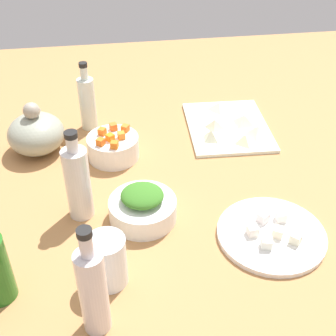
# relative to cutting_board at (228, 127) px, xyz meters

# --- Properties ---
(tabletop) EXTENTS (1.90, 1.90, 0.03)m
(tabletop) POSITION_rel_cutting_board_xyz_m (-0.24, 0.21, -0.02)
(tabletop) COLOR #AD7846
(tabletop) RESTS_ON ground
(cutting_board) EXTENTS (0.30, 0.24, 0.01)m
(cutting_board) POSITION_rel_cutting_board_xyz_m (0.00, 0.00, 0.00)
(cutting_board) COLOR white
(cutting_board) RESTS_ON tabletop
(plate_tofu) EXTENTS (0.23, 0.23, 0.01)m
(plate_tofu) POSITION_rel_cutting_board_xyz_m (-0.45, 0.02, 0.00)
(plate_tofu) COLOR white
(plate_tofu) RESTS_ON tabletop
(bowl_greens) EXTENTS (0.15, 0.15, 0.05)m
(bowl_greens) POSITION_rel_cutting_board_xyz_m (-0.35, 0.29, 0.02)
(bowl_greens) COLOR white
(bowl_greens) RESTS_ON tabletop
(bowl_carrots) EXTENTS (0.14, 0.14, 0.06)m
(bowl_carrots) POSITION_rel_cutting_board_xyz_m (-0.10, 0.34, 0.03)
(bowl_carrots) COLOR white
(bowl_carrots) RESTS_ON tabletop
(teapot) EXTENTS (0.17, 0.15, 0.14)m
(teapot) POSITION_rel_cutting_board_xyz_m (-0.03, 0.54, 0.05)
(teapot) COLOR gray
(teapot) RESTS_ON tabletop
(bottle_1) EXTENTS (0.06, 0.06, 0.22)m
(bottle_1) POSITION_rel_cutting_board_xyz_m (-0.31, 0.42, 0.09)
(bottle_1) COLOR silver
(bottle_1) RESTS_ON tabletop
(bottle_2) EXTENTS (0.05, 0.05, 0.20)m
(bottle_2) POSITION_rel_cutting_board_xyz_m (0.07, 0.40, 0.08)
(bottle_2) COLOR silver
(bottle_2) RESTS_ON tabletop
(bottle_3) EXTENTS (0.05, 0.05, 0.23)m
(bottle_3) POSITION_rel_cutting_board_xyz_m (-0.61, 0.40, 0.09)
(bottle_3) COLOR silver
(bottle_3) RESTS_ON tabletop
(drinking_glass_0) EXTENTS (0.07, 0.07, 0.11)m
(drinking_glass_0) POSITION_rel_cutting_board_xyz_m (-0.52, 0.37, 0.05)
(drinking_glass_0) COLOR white
(drinking_glass_0) RESTS_ON tabletop
(carrot_cube_0) EXTENTS (0.03, 0.03, 0.02)m
(carrot_cube_0) POSITION_rel_cutting_board_xyz_m (-0.07, 0.30, 0.07)
(carrot_cube_0) COLOR orange
(carrot_cube_0) RESTS_ON bowl_carrots
(carrot_cube_1) EXTENTS (0.02, 0.02, 0.02)m
(carrot_cube_1) POSITION_rel_cutting_board_xyz_m (-0.10, 0.32, 0.07)
(carrot_cube_1) COLOR orange
(carrot_cube_1) RESTS_ON bowl_carrots
(carrot_cube_2) EXTENTS (0.03, 0.03, 0.02)m
(carrot_cube_2) POSITION_rel_cutting_board_xyz_m (-0.11, 0.34, 0.07)
(carrot_cube_2) COLOR orange
(carrot_cube_2) RESTS_ON bowl_carrots
(carrot_cube_3) EXTENTS (0.02, 0.02, 0.02)m
(carrot_cube_3) POSITION_rel_cutting_board_xyz_m (-0.08, 0.36, 0.07)
(carrot_cube_3) COLOR orange
(carrot_cube_3) RESTS_ON bowl_carrots
(carrot_cube_4) EXTENTS (0.03, 0.03, 0.02)m
(carrot_cube_4) POSITION_rel_cutting_board_xyz_m (-0.13, 0.37, 0.07)
(carrot_cube_4) COLOR orange
(carrot_cube_4) RESTS_ON bowl_carrots
(carrot_cube_5) EXTENTS (0.02, 0.02, 0.02)m
(carrot_cube_5) POSITION_rel_cutting_board_xyz_m (-0.06, 0.33, 0.07)
(carrot_cube_5) COLOR orange
(carrot_cube_5) RESTS_ON bowl_carrots
(carrot_cube_6) EXTENTS (0.02, 0.02, 0.02)m
(carrot_cube_6) POSITION_rel_cutting_board_xyz_m (-0.15, 0.34, 0.07)
(carrot_cube_6) COLOR orange
(carrot_cube_6) RESTS_ON bowl_carrots
(chopped_greens_mound) EXTENTS (0.11, 0.11, 0.03)m
(chopped_greens_mound) POSITION_rel_cutting_board_xyz_m (-0.35, 0.29, 0.06)
(chopped_greens_mound) COLOR #377223
(chopped_greens_mound) RESTS_ON bowl_greens
(tofu_cube_0) EXTENTS (0.03, 0.03, 0.02)m
(tofu_cube_0) POSITION_rel_cutting_board_xyz_m (-0.48, -0.02, 0.02)
(tofu_cube_0) COLOR #F3EDCA
(tofu_cube_0) RESTS_ON plate_tofu
(tofu_cube_1) EXTENTS (0.03, 0.03, 0.02)m
(tofu_cube_1) POSITION_rel_cutting_board_xyz_m (-0.41, 0.03, 0.02)
(tofu_cube_1) COLOR white
(tofu_cube_1) RESTS_ON plate_tofu
(tofu_cube_2) EXTENTS (0.02, 0.02, 0.02)m
(tofu_cube_2) POSITION_rel_cutting_board_xyz_m (-0.45, 0.06, 0.02)
(tofu_cube_2) COLOR white
(tofu_cube_2) RESTS_ON plate_tofu
(tofu_cube_3) EXTENTS (0.03, 0.03, 0.02)m
(tofu_cube_3) POSITION_rel_cutting_board_xyz_m (-0.46, 0.01, 0.02)
(tofu_cube_3) COLOR #FAEACA
(tofu_cube_3) RESTS_ON plate_tofu
(tofu_cube_4) EXTENTS (0.03, 0.03, 0.02)m
(tofu_cube_4) POSITION_rel_cutting_board_xyz_m (-0.49, 0.04, 0.02)
(tofu_cube_4) COLOR white
(tofu_cube_4) RESTS_ON plate_tofu
(tofu_cube_5) EXTENTS (0.02, 0.02, 0.02)m
(tofu_cube_5) POSITION_rel_cutting_board_xyz_m (-0.41, -0.01, 0.02)
(tofu_cube_5) COLOR white
(tofu_cube_5) RESTS_ON plate_tofu
(dumpling_0) EXTENTS (0.05, 0.05, 0.03)m
(dumpling_0) POSITION_rel_cutting_board_xyz_m (-0.01, 0.04, 0.02)
(dumpling_0) COLOR beige
(dumpling_0) RESTS_ON cutting_board
(dumpling_1) EXTENTS (0.07, 0.07, 0.03)m
(dumpling_1) POSITION_rel_cutting_board_xyz_m (-0.06, -0.07, 0.02)
(dumpling_1) COLOR beige
(dumpling_1) RESTS_ON cutting_board
(dumpling_2) EXTENTS (0.05, 0.05, 0.02)m
(dumpling_2) POSITION_rel_cutting_board_xyz_m (-0.10, -0.02, 0.02)
(dumpling_2) COLOR beige
(dumpling_2) RESTS_ON cutting_board
(dumpling_3) EXTENTS (0.05, 0.05, 0.03)m
(dumpling_3) POSITION_rel_cutting_board_xyz_m (-0.07, 0.07, 0.02)
(dumpling_3) COLOR beige
(dumpling_3) RESTS_ON cutting_board
(dumpling_4) EXTENTS (0.06, 0.06, 0.02)m
(dumpling_4) POSITION_rel_cutting_board_xyz_m (0.10, 0.00, 0.02)
(dumpling_4) COLOR beige
(dumpling_4) RESTS_ON cutting_board
(dumpling_5) EXTENTS (0.07, 0.07, 0.03)m
(dumpling_5) POSITION_rel_cutting_board_xyz_m (-0.00, -0.05, 0.02)
(dumpling_5) COLOR beige
(dumpling_5) RESTS_ON cutting_board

